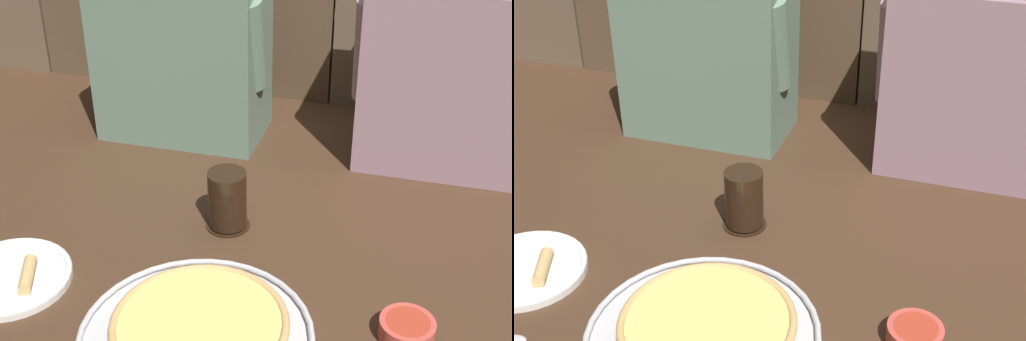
# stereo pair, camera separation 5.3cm
# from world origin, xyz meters

# --- Properties ---
(ground_plane) EXTENTS (3.20, 3.20, 0.00)m
(ground_plane) POSITION_xyz_m (0.00, 0.00, 0.00)
(ground_plane) COLOR #422B1C
(pizza_tray) EXTENTS (0.37, 0.37, 0.03)m
(pizza_tray) POSITION_xyz_m (-0.05, -0.12, 0.01)
(pizza_tray) COLOR silver
(pizza_tray) RESTS_ON ground
(dinner_plate) EXTENTS (0.21, 0.21, 0.03)m
(dinner_plate) POSITION_xyz_m (-0.41, -0.08, 0.01)
(dinner_plate) COLOR white
(dinner_plate) RESTS_ON ground
(drinking_glass) EXTENTS (0.09, 0.09, 0.12)m
(drinking_glass) POSITION_xyz_m (-0.09, 0.18, 0.06)
(drinking_glass) COLOR black
(drinking_glass) RESTS_ON ground
(dipping_bowl) EXTENTS (0.09, 0.09, 0.04)m
(dipping_bowl) POSITION_xyz_m (0.27, -0.04, 0.02)
(dipping_bowl) COLOR #CC4C42
(dipping_bowl) RESTS_ON ground
(diner_left) EXTENTS (0.41, 0.22, 0.60)m
(diner_left) POSITION_xyz_m (-0.31, 0.54, 0.27)
(diner_left) COLOR slate
(diner_left) RESTS_ON ground
(diner_right) EXTENTS (0.44, 0.20, 0.62)m
(diner_right) POSITION_xyz_m (0.31, 0.54, 0.29)
(diner_right) COLOR gray
(diner_right) RESTS_ON ground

